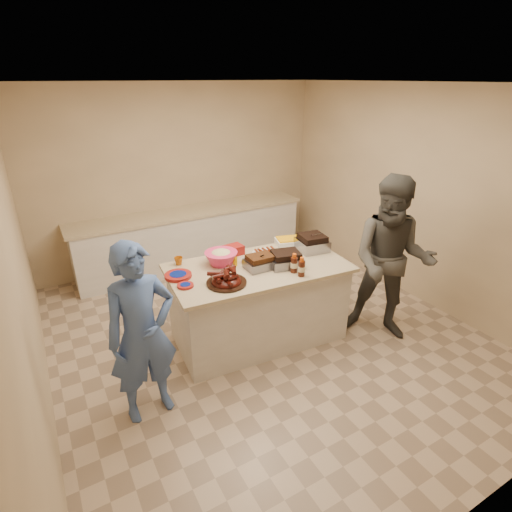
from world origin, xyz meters
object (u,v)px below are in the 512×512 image
bbq_bottle_a (301,276)px  bbq_bottle_b (294,272)px  rib_platter (227,284)px  plastic_cup (179,265)px  island (258,336)px  roasting_pan (312,250)px  guest_blue (153,408)px  mustard_bottle (235,265)px  coleslaw_bowl (221,264)px  guest_gray (380,332)px

bbq_bottle_a → bbq_bottle_b: 0.11m
rib_platter → bbq_bottle_b: bbq_bottle_b is taller
bbq_bottle_b → plastic_cup: 1.23m
rib_platter → island: bearing=21.7°
bbq_bottle_a → plastic_cup: bbq_bottle_a is taller
roasting_pan → bbq_bottle_a: bearing=-127.5°
island → guest_blue: island is taller
island → bbq_bottle_a: (0.27, -0.41, 0.90)m
mustard_bottle → coleslaw_bowl: bearing=138.2°
mustard_bottle → guest_gray: 1.92m
island → bbq_bottle_b: bearing=-45.8°
coleslaw_bowl → plastic_cup: coleslaw_bowl is taller
roasting_pan → coleslaw_bowl: coleslaw_bowl is taller
coleslaw_bowl → island: bearing=-36.8°
plastic_cup → guest_blue: (-0.66, -0.94, -0.90)m
mustard_bottle → guest_gray: bearing=-27.6°
bbq_bottle_a → guest_blue: bearing=-177.6°
island → bbq_bottle_b: (0.25, -0.30, 0.90)m
coleslaw_bowl → guest_blue: 1.57m
roasting_pan → mustard_bottle: size_ratio=2.52×
bbq_bottle_a → guest_gray: size_ratio=0.11×
island → bbq_bottle_a: bbq_bottle_a is taller
rib_platter → mustard_bottle: size_ratio=3.12×
roasting_pan → guest_gray: (0.53, -0.72, -0.90)m
island → plastic_cup: (-0.72, 0.46, 0.90)m
rib_platter → guest_blue: 1.32m
plastic_cup → bbq_bottle_b: bearing=-38.1°
plastic_cup → bbq_bottle_a: bearing=-41.3°
island → bbq_bottle_a: 1.03m
guest_gray → bbq_bottle_a: bearing=-143.5°
plastic_cup → guest_blue: plastic_cup is taller
bbq_bottle_a → guest_gray: bbq_bottle_a is taller
rib_platter → roasting_pan: size_ratio=1.24×
island → mustard_bottle: mustard_bottle is taller
rib_platter → mustard_bottle: bearing=51.3°
guest_gray → island: bearing=-157.3°
roasting_pan → plastic_cup: size_ratio=3.48×
bbq_bottle_b → mustard_bottle: bbq_bottle_b is taller
roasting_pan → bbq_bottle_b: (-0.51, -0.38, 0.00)m
guest_blue → guest_gray: size_ratio=0.87×
plastic_cup → guest_gray: 2.47m
rib_platter → plastic_cup: (-0.26, 0.64, 0.00)m
guest_blue → mustard_bottle: bearing=22.5°
rib_platter → guest_gray: (1.76, -0.46, -0.90)m
bbq_bottle_a → guest_blue: size_ratio=0.13×
bbq_bottle_b → plastic_cup: size_ratio=2.25×
roasting_pan → guest_gray: bearing=-45.5°
coleslaw_bowl → mustard_bottle: (0.11, -0.10, 0.00)m
coleslaw_bowl → plastic_cup: bearing=151.6°
coleslaw_bowl → guest_blue: size_ratio=0.22×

